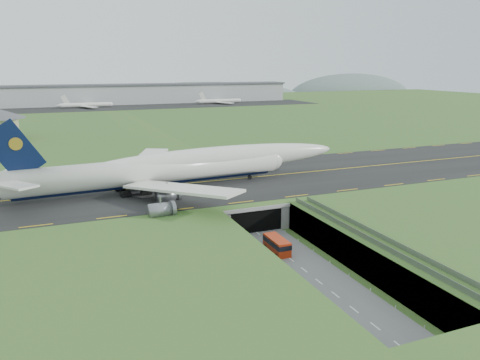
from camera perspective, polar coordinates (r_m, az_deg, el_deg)
name	(u,v)px	position (r m, az deg, el deg)	size (l,w,h in m)	color
ground	(272,246)	(96.32, 3.97, -8.00)	(900.00, 900.00, 0.00)	#315B24
airfield_deck	(273,232)	(95.25, 4.00, -6.32)	(800.00, 800.00, 6.00)	gray
trench_road	(290,259)	(90.13, 6.08, -9.55)	(12.00, 75.00, 0.20)	slate
taxiway	(218,181)	(123.56, -2.66, -0.09)	(800.00, 44.00, 0.18)	black
tunnel_portal	(241,208)	(109.60, 0.18, -3.38)	(17.00, 22.30, 6.00)	gray
guideway	(379,246)	(84.93, 16.54, -7.76)	(3.00, 53.00, 7.05)	#A8A8A3
jumbo_jet	(178,167)	(116.23, -7.57, 1.54)	(91.48, 59.28, 19.65)	silver
shuttle_tram	(277,245)	(92.28, 4.52, -7.91)	(2.84, 7.30, 2.99)	#AE280B
cargo_terminal	(104,94)	(382.34, -16.27, 9.99)	(320.00, 67.00, 15.60)	#B2B2B2
distant_hills	(153,103)	(522.25, -10.57, 9.20)	(700.00, 91.00, 60.00)	slate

